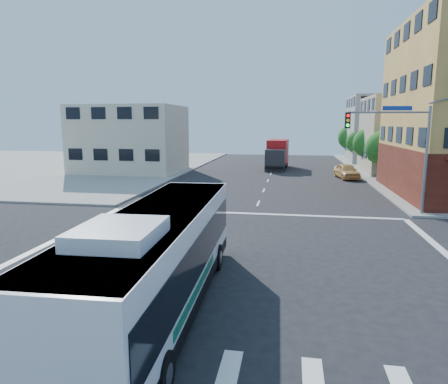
# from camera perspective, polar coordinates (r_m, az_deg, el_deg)

# --- Properties ---
(ground) EXTENTS (120.00, 120.00, 0.00)m
(ground) POSITION_cam_1_polar(r_m,az_deg,el_deg) (17.51, 1.34, -9.99)
(ground) COLOR black
(ground) RESTS_ON ground
(sidewalk_nw) EXTENTS (50.00, 50.00, 0.15)m
(sidewalk_nw) POSITION_cam_1_polar(r_m,az_deg,el_deg) (63.73, -26.40, 3.52)
(sidewalk_nw) COLOR gray
(sidewalk_nw) RESTS_ON ground
(building_east_near) EXTENTS (12.06, 10.06, 9.00)m
(building_east_near) POSITION_cam_1_polar(r_m,az_deg,el_deg) (52.39, 26.03, 7.27)
(building_east_near) COLOR tan
(building_east_near) RESTS_ON ground
(building_east_far) EXTENTS (12.06, 10.06, 10.00)m
(building_east_far) POSITION_cam_1_polar(r_m,az_deg,el_deg) (65.93, 22.66, 8.26)
(building_east_far) COLOR #979792
(building_east_far) RESTS_ON ground
(building_west) EXTENTS (12.06, 10.06, 8.00)m
(building_west) POSITION_cam_1_polar(r_m,az_deg,el_deg) (50.21, -13.22, 7.36)
(building_west) COLOR beige
(building_west) RESTS_ON ground
(signal_mast_ne) EXTENTS (7.91, 1.13, 8.07)m
(signal_mast_ne) POSITION_cam_1_polar(r_m,az_deg,el_deg) (27.77, 23.80, 7.03)
(signal_mast_ne) COLOR gray
(signal_mast_ne) RESTS_ON ground
(street_tree_a) EXTENTS (3.60, 3.60, 5.53)m
(street_tree_a) POSITION_cam_1_polar(r_m,az_deg,el_deg) (45.31, 21.88, 6.15)
(street_tree_a) COLOR #3B2715
(street_tree_a) RESTS_ON ground
(street_tree_b) EXTENTS (3.80, 3.80, 5.79)m
(street_tree_b) POSITION_cam_1_polar(r_m,az_deg,el_deg) (53.14, 20.09, 6.87)
(street_tree_b) COLOR #3B2715
(street_tree_b) RESTS_ON ground
(street_tree_c) EXTENTS (3.40, 3.40, 5.29)m
(street_tree_c) POSITION_cam_1_polar(r_m,az_deg,el_deg) (61.03, 18.73, 6.98)
(street_tree_c) COLOR #3B2715
(street_tree_c) RESTS_ON ground
(street_tree_d) EXTENTS (4.00, 4.00, 6.03)m
(street_tree_d) POSITION_cam_1_polar(r_m,az_deg,el_deg) (68.92, 17.71, 7.65)
(street_tree_d) COLOR #3B2715
(street_tree_d) RESTS_ON ground
(transit_bus) EXTENTS (3.02, 12.31, 3.62)m
(transit_bus) POSITION_cam_1_polar(r_m,az_deg,el_deg) (12.74, -9.22, -9.37)
(transit_bus) COLOR black
(transit_bus) RESTS_ON ground
(box_truck) EXTENTS (2.81, 8.44, 3.76)m
(box_truck) POSITION_cam_1_polar(r_m,az_deg,el_deg) (53.08, 7.62, 5.29)
(box_truck) COLOR #232328
(box_truck) RESTS_ON ground
(parked_car) EXTENTS (2.66, 4.99, 1.61)m
(parked_car) POSITION_cam_1_polar(r_m,az_deg,el_deg) (45.22, 17.13, 2.87)
(parked_car) COLOR #E3AD5D
(parked_car) RESTS_ON ground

